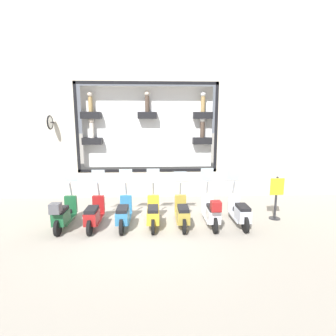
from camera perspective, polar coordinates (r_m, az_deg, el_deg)
The scene contains 10 objects.
ground_plane at distance 8.09m, azimuth -5.12°, elevation -13.00°, with size 120.00×120.00×0.00m, color gray.
building_facade at distance 11.12m, azimuth -4.64°, elevation 17.64°, with size 1.20×36.00×9.06m.
scooter_silver_0 at distance 8.47m, azimuth 15.33°, elevation -9.19°, with size 1.79×0.61×1.57m.
scooter_white_1 at distance 8.17m, azimuth 9.45°, elevation -9.33°, with size 1.79×0.61×1.66m.
scooter_olive_2 at distance 8.12m, azimuth 3.12°, elevation -9.76°, with size 1.79×0.60×1.55m.
scooter_yellow_3 at distance 8.08m, azimuth -3.26°, elevation -9.79°, with size 1.79×0.60×1.65m.
scooter_teal_4 at distance 8.14m, azimuth -9.61°, elevation -9.74°, with size 1.79×0.60×1.64m.
scooter_red_5 at distance 8.30m, azimuth -15.79°, elevation -9.63°, with size 1.79×0.60×1.63m.
scooter_green_6 at distance 8.48m, azimuth -21.83°, elevation -9.23°, with size 1.79×0.61×1.66m.
shop_sign_post at distance 9.25m, azimuth 22.49°, elevation -5.82°, with size 0.36×0.45×1.42m.
Camera 1 is at (-7.42, -0.39, 3.19)m, focal length 28.00 mm.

